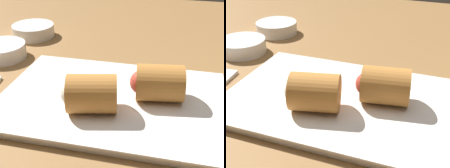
% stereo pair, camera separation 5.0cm
% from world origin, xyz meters
% --- Properties ---
extents(table_surface, '(1.80, 1.40, 0.02)m').
position_xyz_m(table_surface, '(0.00, 0.00, 0.01)').
color(table_surface, olive).
rests_on(table_surface, ground).
extents(serving_plate, '(0.35, 0.24, 0.01)m').
position_xyz_m(serving_plate, '(0.03, 0.01, 0.03)').
color(serving_plate, white).
rests_on(serving_plate, table_surface).
extents(roll_front_left, '(0.08, 0.07, 0.06)m').
position_xyz_m(roll_front_left, '(0.01, -0.04, 0.06)').
color(roll_front_left, '#B77533').
rests_on(roll_front_left, serving_plate).
extents(roll_front_right, '(0.08, 0.07, 0.06)m').
position_xyz_m(roll_front_right, '(0.10, 0.02, 0.06)').
color(roll_front_right, '#B77533').
rests_on(roll_front_right, serving_plate).
extents(dipping_bowl_near, '(0.10, 0.10, 0.03)m').
position_xyz_m(dipping_bowl_near, '(-0.23, 0.13, 0.04)').
color(dipping_bowl_near, white).
rests_on(dipping_bowl_near, table_surface).
extents(dipping_bowl_far, '(0.10, 0.10, 0.03)m').
position_xyz_m(dipping_bowl_far, '(-0.22, 0.26, 0.04)').
color(dipping_bowl_far, white).
rests_on(dipping_bowl_far, table_surface).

